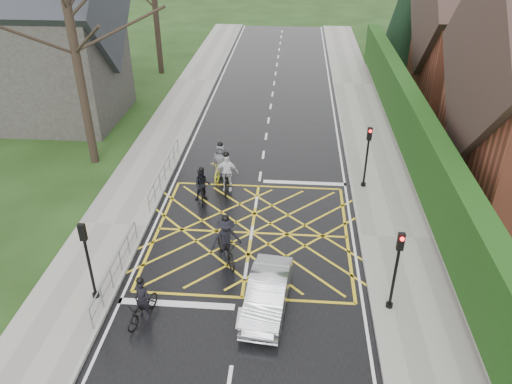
# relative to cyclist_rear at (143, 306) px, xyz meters

# --- Properties ---
(ground) EXTENTS (120.00, 120.00, 0.00)m
(ground) POSITION_rel_cyclist_rear_xyz_m (3.17, 5.25, -0.55)
(ground) COLOR black
(ground) RESTS_ON ground
(road) EXTENTS (9.00, 80.00, 0.01)m
(road) POSITION_rel_cyclist_rear_xyz_m (3.17, 5.25, -0.55)
(road) COLOR black
(road) RESTS_ON ground
(sidewalk_right) EXTENTS (3.00, 80.00, 0.15)m
(sidewalk_right) POSITION_rel_cyclist_rear_xyz_m (9.17, 5.25, -0.48)
(sidewalk_right) COLOR gray
(sidewalk_right) RESTS_ON ground
(sidewalk_left) EXTENTS (3.00, 80.00, 0.15)m
(sidewalk_left) POSITION_rel_cyclist_rear_xyz_m (-2.83, 5.25, -0.48)
(sidewalk_left) COLOR gray
(sidewalk_left) RESTS_ON ground
(stone_wall) EXTENTS (0.50, 38.00, 0.70)m
(stone_wall) POSITION_rel_cyclist_rear_xyz_m (10.92, 11.25, -0.20)
(stone_wall) COLOR slate
(stone_wall) RESTS_ON ground
(hedge) EXTENTS (0.90, 38.00, 2.80)m
(hedge) POSITION_rel_cyclist_rear_xyz_m (10.92, 11.25, 1.55)
(hedge) COLOR #13330E
(hedge) RESTS_ON stone_wall
(house_far) EXTENTS (9.80, 8.80, 10.30)m
(house_far) POSITION_rel_cyclist_rear_xyz_m (17.93, 23.25, 3.81)
(house_far) COLOR brown
(house_far) RESTS_ON ground
(conifer) EXTENTS (4.60, 4.60, 10.00)m
(conifer) POSITION_rel_cyclist_rear_xyz_m (13.92, 31.25, 4.44)
(conifer) COLOR black
(conifer) RESTS_ON ground
(church) EXTENTS (8.80, 7.80, 11.00)m
(church) POSITION_rel_cyclist_rear_xyz_m (-10.36, 17.25, 4.38)
(church) COLOR #2D2B28
(church) RESTS_ON ground
(tree_near) EXTENTS (9.24, 9.24, 11.44)m
(tree_near) POSITION_rel_cyclist_rear_xyz_m (-5.83, 11.25, 7.36)
(tree_near) COLOR black
(tree_near) RESTS_ON ground
(railing_south) EXTENTS (0.05, 5.04, 1.03)m
(railing_south) POSITION_rel_cyclist_rear_xyz_m (-1.48, 1.75, 0.23)
(railing_south) COLOR slate
(railing_south) RESTS_ON ground
(railing_north) EXTENTS (0.05, 6.04, 1.03)m
(railing_north) POSITION_rel_cyclist_rear_xyz_m (-1.48, 9.25, 0.24)
(railing_north) COLOR slate
(railing_north) RESTS_ON ground
(traffic_light_ne) EXTENTS (0.24, 0.31, 3.21)m
(traffic_light_ne) POSITION_rel_cyclist_rear_xyz_m (8.27, 9.44, 1.11)
(traffic_light_ne) COLOR black
(traffic_light_ne) RESTS_ON ground
(traffic_light_se) EXTENTS (0.24, 0.31, 3.21)m
(traffic_light_se) POSITION_rel_cyclist_rear_xyz_m (8.27, 1.04, 1.11)
(traffic_light_se) COLOR black
(traffic_light_se) RESTS_ON ground
(traffic_light_sw) EXTENTS (0.24, 0.31, 3.21)m
(traffic_light_sw) POSITION_rel_cyclist_rear_xyz_m (-1.93, 0.75, 1.11)
(traffic_light_sw) COLOR black
(traffic_light_sw) RESTS_ON ground
(cyclist_rear) EXTENTS (1.10, 1.85, 1.70)m
(cyclist_rear) POSITION_rel_cyclist_rear_xyz_m (0.00, 0.00, 0.00)
(cyclist_rear) COLOR black
(cyclist_rear) RESTS_ON ground
(cyclist_back) EXTENTS (0.86, 1.78, 1.74)m
(cyclist_back) POSITION_rel_cyclist_rear_xyz_m (0.66, 7.72, 0.10)
(cyclist_back) COLOR black
(cyclist_back) RESTS_ON ground
(cyclist_mid) EXTENTS (1.54, 2.20, 2.03)m
(cyclist_mid) POSITION_rel_cyclist_rear_xyz_m (2.35, 3.39, 0.19)
(cyclist_mid) COLOR black
(cyclist_mid) RESTS_ON ground
(cyclist_front) EXTENTS (1.12, 2.07, 2.05)m
(cyclist_front) POSITION_rel_cyclist_rear_xyz_m (1.67, 8.75, 0.20)
(cyclist_front) COLOR black
(cyclist_front) RESTS_ON ground
(cyclist_lead) EXTENTS (0.96, 2.06, 1.93)m
(cyclist_lead) POSITION_rel_cyclist_rear_xyz_m (1.20, 10.06, 0.12)
(cyclist_lead) COLOR #C9CB18
(cyclist_lead) RESTS_ON ground
(car) EXTENTS (1.68, 3.86, 1.23)m
(car) POSITION_rel_cyclist_rear_xyz_m (4.09, 0.83, 0.07)
(car) COLOR #B6B8BE
(car) RESTS_ON ground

